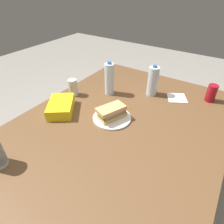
{
  "coord_description": "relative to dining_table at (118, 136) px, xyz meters",
  "views": [
    {
      "loc": [
        0.75,
        0.45,
        1.49
      ],
      "look_at": [
        -0.04,
        -0.07,
        0.82
      ],
      "focal_mm": 30.54,
      "sensor_mm": 36.0,
      "label": 1
    }
  ],
  "objects": [
    {
      "name": "sandwich",
      "position": [
        -0.03,
        -0.07,
        0.13
      ],
      "size": [
        0.2,
        0.15,
        0.08
      ],
      "color": "#DBB26B",
      "rests_on": "paper_plate"
    },
    {
      "name": "paper_plate",
      "position": [
        -0.04,
        -0.07,
        0.09
      ],
      "size": [
        0.24,
        0.24,
        0.01
      ],
      "primitive_type": "cylinder",
      "color": "white",
      "rests_on": "dining_table"
    },
    {
      "name": "ground_plane",
      "position": [
        0.0,
        0.0,
        -0.68
      ],
      "size": [
        8.0,
        8.0,
        0.0
      ],
      "primitive_type": "plane",
      "color": "gray"
    },
    {
      "name": "chip_bag",
      "position": [
        0.08,
        -0.39,
        0.12
      ],
      "size": [
        0.27,
        0.26,
        0.07
      ],
      "primitive_type": "cube",
      "rotation": [
        0.0,
        0.0,
        0.63
      ],
      "color": "yellow",
      "rests_on": "dining_table"
    },
    {
      "name": "soda_can_red",
      "position": [
        -0.59,
        0.39,
        0.14
      ],
      "size": [
        0.07,
        0.07,
        0.12
      ],
      "primitive_type": "cylinder",
      "color": "maroon",
      "rests_on": "dining_table"
    },
    {
      "name": "dining_table",
      "position": [
        0.0,
        0.0,
        0.0
      ],
      "size": [
        1.61,
        1.16,
        0.77
      ],
      "color": "brown",
      "rests_on": "ground_plane"
    },
    {
      "name": "paper_napkin",
      "position": [
        -0.5,
        0.19,
        0.08
      ],
      "size": [
        0.18,
        0.18,
        0.01
      ],
      "primitive_type": "cube",
      "rotation": [
        0.0,
        0.0,
        0.5
      ],
      "color": "white",
      "rests_on": "dining_table"
    },
    {
      "name": "water_bottle_tall",
      "position": [
        -0.29,
        -0.26,
        0.2
      ],
      "size": [
        0.07,
        0.07,
        0.25
      ],
      "color": "silver",
      "rests_on": "dining_table"
    },
    {
      "name": "soda_can_silver",
      "position": [
        -0.12,
        -0.47,
        0.14
      ],
      "size": [
        0.07,
        0.07,
        0.12
      ],
      "primitive_type": "cylinder",
      "color": "silver",
      "rests_on": "dining_table"
    },
    {
      "name": "water_bottle_spare",
      "position": [
        -0.45,
        0.01,
        0.19
      ],
      "size": [
        0.08,
        0.08,
        0.23
      ],
      "color": "silver",
      "rests_on": "dining_table"
    }
  ]
}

